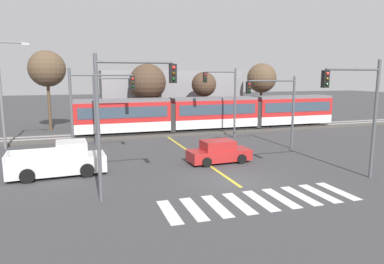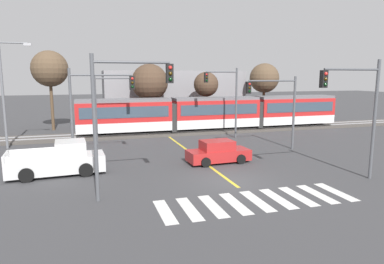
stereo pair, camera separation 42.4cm
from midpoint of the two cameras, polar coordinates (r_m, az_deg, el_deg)
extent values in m
plane|color=#3D3D3F|center=(19.32, 6.03, -8.12)|extent=(200.00, 200.00, 0.00)
cube|color=#4C4742|center=(34.79, -5.15, -0.16)|extent=(120.00, 4.00, 0.18)
cube|color=#939399|center=(34.08, -4.88, -0.12)|extent=(120.00, 0.08, 0.10)
cube|color=#939399|center=(35.46, -5.41, 0.24)|extent=(120.00, 0.08, 0.10)
cube|color=silver|center=(34.01, -11.80, 0.98)|extent=(9.00, 2.60, 0.90)
cube|color=red|center=(33.84, -11.88, 3.33)|extent=(9.00, 2.60, 1.90)
cube|color=#384756|center=(32.53, -11.63, 3.19)|extent=(8.28, 0.04, 1.04)
cube|color=slate|center=(33.75, -11.94, 5.17)|extent=(9.00, 2.39, 0.28)
cylinder|color=black|center=(34.42, -7.68, 0.43)|extent=(0.70, 0.20, 0.70)
cylinder|color=black|center=(33.91, -15.94, 0.03)|extent=(0.70, 0.20, 0.70)
cube|color=silver|center=(36.25, 3.30, 1.66)|extent=(9.00, 2.60, 0.90)
cube|color=red|center=(36.09, 3.32, 3.87)|extent=(9.00, 2.60, 1.90)
cube|color=#384756|center=(34.86, 4.10, 3.75)|extent=(8.28, 0.04, 1.04)
cube|color=slate|center=(36.01, 3.33, 5.59)|extent=(9.00, 2.39, 0.28)
cylinder|color=black|center=(37.27, 6.84, 1.12)|extent=(0.70, 0.20, 0.70)
cylinder|color=black|center=(35.50, -0.44, 0.78)|extent=(0.70, 0.20, 0.70)
cube|color=silver|center=(40.64, 15.89, 2.15)|extent=(9.00, 2.60, 0.90)
cube|color=red|center=(40.50, 15.98, 4.11)|extent=(9.00, 2.60, 1.90)
cube|color=#384756|center=(39.41, 17.05, 4.00)|extent=(8.28, 0.04, 1.04)
cube|color=slate|center=(40.43, 16.05, 5.65)|extent=(9.00, 2.39, 0.28)
cylinder|color=black|center=(42.12, 18.67, 1.63)|extent=(0.70, 0.20, 0.70)
cylinder|color=black|center=(39.38, 12.87, 1.39)|extent=(0.70, 0.20, 0.70)
cube|color=#2D2D2D|center=(34.73, -4.02, 2.49)|extent=(0.50, 2.34, 2.80)
cube|color=#2D2D2D|center=(38.13, 9.98, 2.97)|extent=(0.50, 2.34, 2.80)
cube|color=silver|center=(15.12, -4.63, -13.11)|extent=(0.56, 2.80, 0.01)
cube|color=silver|center=(15.39, -0.54, -12.67)|extent=(0.56, 2.80, 0.01)
cube|color=silver|center=(15.73, 3.37, -12.19)|extent=(0.56, 2.80, 0.01)
cube|color=silver|center=(16.13, 7.10, -11.68)|extent=(0.56, 2.80, 0.01)
cube|color=silver|center=(16.60, 10.61, -11.16)|extent=(0.56, 2.80, 0.01)
cube|color=silver|center=(17.13, 13.90, -10.63)|extent=(0.56, 2.80, 0.01)
cube|color=silver|center=(17.71, 16.98, -10.10)|extent=(0.56, 2.80, 0.01)
cube|color=silver|center=(18.34, 19.84, -9.57)|extent=(0.56, 2.80, 0.01)
cube|color=silver|center=(19.01, 22.50, -9.07)|extent=(0.56, 2.80, 0.01)
cube|color=gold|center=(25.40, -0.14, -3.83)|extent=(0.20, 15.86, 0.01)
cube|color=#B22323|center=(23.18, 4.00, -3.82)|extent=(4.28, 1.91, 0.72)
cube|color=#B22323|center=(23.00, 3.80, -2.19)|extent=(2.17, 1.62, 0.64)
cube|color=#384756|center=(23.42, 6.02, -2.01)|extent=(0.17, 1.43, 0.52)
cube|color=#384756|center=(23.69, 3.01, -1.84)|extent=(1.78, 0.13, 0.48)
cylinder|color=black|center=(24.51, 5.85, -3.61)|extent=(0.65, 0.25, 0.64)
cylinder|color=black|center=(23.04, 7.74, -4.47)|extent=(0.65, 0.25, 0.64)
cylinder|color=black|center=(23.51, 0.33, -4.11)|extent=(0.65, 0.25, 0.64)
cylinder|color=black|center=(21.98, 1.93, -5.06)|extent=(0.65, 0.25, 0.64)
cube|color=silver|center=(21.65, -22.00, -5.03)|extent=(5.50, 2.27, 0.96)
cube|color=silver|center=(21.45, -19.98, -2.57)|extent=(1.80, 1.94, 0.84)
cube|color=#384756|center=(21.47, -17.98, -2.40)|extent=(0.20, 1.70, 0.66)
cube|color=silver|center=(22.46, -25.18, -3.01)|extent=(2.70, 0.28, 0.36)
cube|color=silver|center=(20.67, -25.50, -4.03)|extent=(2.70, 0.28, 0.36)
cube|color=silver|center=(21.72, -29.08, -3.69)|extent=(0.23, 1.96, 0.36)
cylinder|color=black|center=(22.68, -17.97, -4.86)|extent=(0.81, 0.33, 0.80)
cylinder|color=black|center=(20.79, -17.64, -6.11)|extent=(0.81, 0.33, 0.80)
cylinder|color=black|center=(22.75, -25.89, -5.30)|extent=(0.81, 0.33, 0.80)
cylinder|color=black|center=(20.86, -26.30, -6.59)|extent=(0.81, 0.33, 0.80)
cylinder|color=#515459|center=(21.63, 27.66, 1.77)|extent=(0.18, 0.18, 6.67)
cylinder|color=#515459|center=(20.28, 24.74, 9.45)|extent=(3.50, 0.12, 0.12)
cube|color=black|center=(19.14, 20.74, 8.26)|extent=(0.32, 0.28, 0.90)
sphere|color=red|center=(19.02, 21.07, 9.05)|extent=(0.18, 0.18, 0.18)
sphere|color=#3A2706|center=(19.02, 21.02, 8.24)|extent=(0.18, 0.18, 0.18)
sphere|color=black|center=(19.03, 20.97, 7.43)|extent=(0.18, 0.18, 0.18)
cylinder|color=#515459|center=(28.33, 16.06, 3.07)|extent=(0.18, 0.18, 5.76)
cylinder|color=#515459|center=(27.12, 12.76, 8.32)|extent=(4.00, 0.12, 0.12)
cube|color=black|center=(26.17, 8.92, 7.32)|extent=(0.32, 0.28, 0.90)
sphere|color=red|center=(26.03, 9.08, 7.90)|extent=(0.18, 0.18, 0.18)
sphere|color=#3A2706|center=(26.04, 9.07, 7.30)|extent=(0.18, 0.18, 0.18)
sphere|color=black|center=(26.05, 9.05, 6.71)|extent=(0.18, 0.18, 0.18)
cylinder|color=#515459|center=(32.40, 6.79, 4.78)|extent=(0.18, 0.18, 6.53)
cylinder|color=#515459|center=(31.71, 4.39, 9.95)|extent=(3.00, 0.12, 0.12)
cube|color=black|center=(31.17, 1.79, 9.07)|extent=(0.32, 0.28, 0.90)
sphere|color=red|center=(31.03, 1.89, 9.57)|extent=(0.18, 0.18, 0.18)
sphere|color=#3A2706|center=(31.03, 1.89, 9.07)|extent=(0.18, 0.18, 0.18)
sphere|color=black|center=(31.03, 1.88, 8.57)|extent=(0.18, 0.18, 0.18)
cylinder|color=#515459|center=(29.55, -16.29, 3.47)|extent=(0.18, 0.18, 5.94)
cylinder|color=#515459|center=(29.50, -13.57, 8.69)|extent=(3.00, 0.12, 0.12)
cube|color=black|center=(29.67, -10.62, 7.83)|extent=(0.32, 0.28, 0.90)
sphere|color=red|center=(29.51, -10.60, 8.35)|extent=(0.18, 0.18, 0.18)
sphere|color=#3A2706|center=(29.52, -10.58, 7.82)|extent=(0.18, 0.18, 0.18)
sphere|color=black|center=(29.52, -10.57, 7.30)|extent=(0.18, 0.18, 0.18)
cylinder|color=#515459|center=(16.02, -16.10, 0.36)|extent=(0.18, 0.18, 6.75)
cylinder|color=#515459|center=(16.00, -10.20, 11.38)|extent=(3.50, 0.12, 0.12)
cube|color=black|center=(16.33, -3.96, 9.70)|extent=(0.32, 0.28, 0.90)
sphere|color=red|center=(16.19, -3.84, 10.66)|extent=(0.18, 0.18, 0.18)
sphere|color=#3A2706|center=(16.18, -3.83, 9.70)|extent=(0.18, 0.18, 0.18)
sphere|color=black|center=(16.18, -3.82, 8.75)|extent=(0.18, 0.18, 0.18)
cylinder|color=#515459|center=(23.66, -19.90, 2.36)|extent=(0.18, 0.18, 6.28)
cylinder|color=#515459|center=(23.53, -15.33, 9.13)|extent=(4.00, 0.12, 0.12)
cube|color=black|center=(23.72, -10.41, 8.09)|extent=(0.32, 0.28, 0.90)
sphere|color=red|center=(23.57, -10.38, 8.75)|extent=(0.18, 0.18, 0.18)
sphere|color=#3A2706|center=(23.57, -10.36, 8.09)|extent=(0.18, 0.18, 0.18)
sphere|color=black|center=(23.58, -10.34, 7.43)|extent=(0.18, 0.18, 0.18)
cylinder|color=slate|center=(30.79, -29.59, 5.29)|extent=(0.20, 0.20, 8.53)
cylinder|color=slate|center=(30.68, -28.28, 13.00)|extent=(2.05, 0.12, 0.12)
cube|color=#B2B2B7|center=(30.51, -26.33, 12.98)|extent=(0.56, 0.28, 0.20)
cylinder|color=brown|center=(39.61, -22.98, 4.39)|extent=(0.32, 0.32, 5.80)
sphere|color=brown|center=(39.51, -23.32, 9.68)|extent=(3.79, 3.79, 3.79)
cylinder|color=brown|center=(39.96, -7.63, 3.96)|extent=(0.32, 0.32, 4.25)
sphere|color=#4C3828|center=(39.80, -7.72, 8.21)|extent=(4.20, 4.20, 4.20)
cylinder|color=brown|center=(40.32, 1.68, 4.09)|extent=(0.32, 0.32, 4.27)
sphere|color=#4C3828|center=(40.17, 1.70, 7.94)|extent=(2.88, 2.88, 2.88)
cylinder|color=brown|center=(44.53, 11.14, 4.77)|extent=(0.32, 0.32, 4.82)
sphere|color=brown|center=(44.40, 11.26, 8.82)|extent=(3.67, 3.67, 3.67)
cube|color=gray|center=(45.61, -3.77, 6.05)|extent=(18.07, 6.00, 6.45)
camera|label=1|loc=(0.21, -90.47, -0.08)|focal=32.00mm
camera|label=2|loc=(0.21, 89.53, 0.08)|focal=32.00mm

